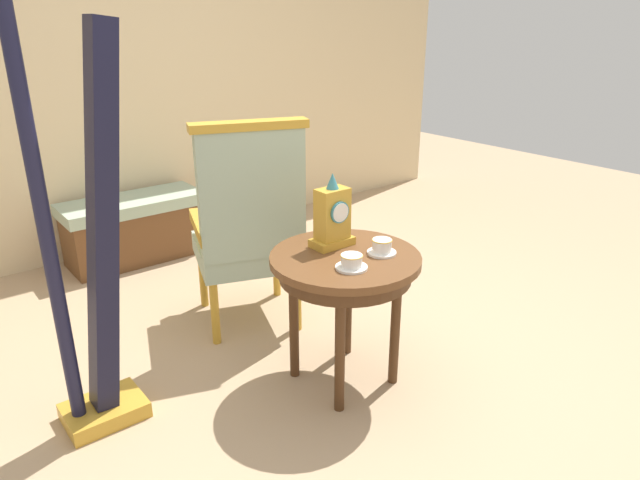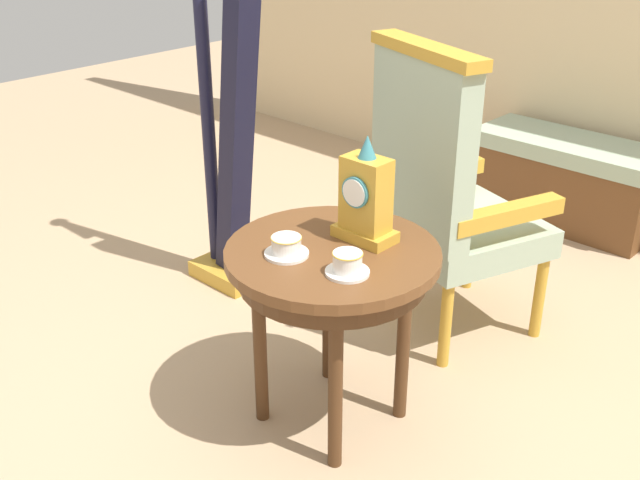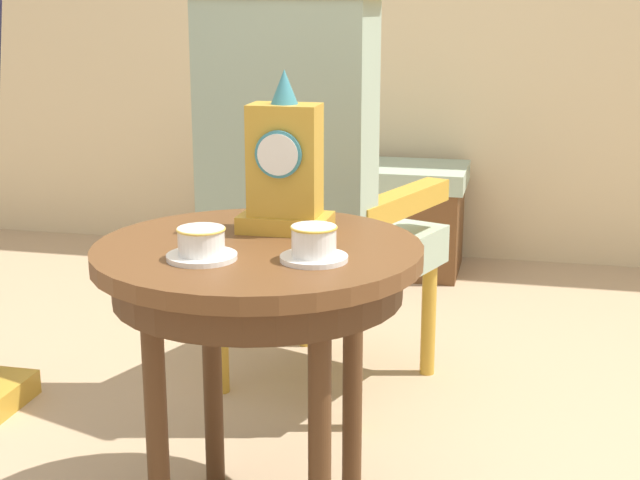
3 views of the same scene
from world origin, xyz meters
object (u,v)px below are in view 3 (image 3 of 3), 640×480
Objects in this scene: armchair at (307,192)px; side_table at (259,283)px; teacup_left at (201,245)px; teacup_right at (314,245)px; mantel_clock at (285,168)px; window_bench at (351,215)px.

side_table is at bearing -84.54° from armchair.
teacup_left is 0.21m from teacup_right.
mantel_clock is 0.29× the size of armchair.
teacup_left is at bearing -169.89° from teacup_right.
teacup_left is 1.04× the size of teacup_right.
side_table is 2.03m from window_bench.
teacup_left is 2.17m from window_bench.
teacup_right is at bearing 10.11° from teacup_left.
armchair is at bearing 99.08° from mantel_clock.
mantel_clock is at bearing -83.35° from window_bench.
armchair is (-0.09, 0.57, -0.17)m from mantel_clock.
teacup_right is 2.15m from window_bench.
side_table is 0.58× the size of armchair.
window_bench is at bearing 95.59° from armchair.
window_bench is at bearing 93.26° from teacup_left.
side_table is 0.69m from armchair.
window_bench is at bearing 96.65° from mantel_clock.
teacup_left reaches higher than window_bench.
mantel_clock reaches higher than window_bench.
teacup_right is 0.25m from mantel_clock.
teacup_right is (0.21, 0.04, 0.00)m from teacup_left.
armchair is 1.21× the size of window_bench.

